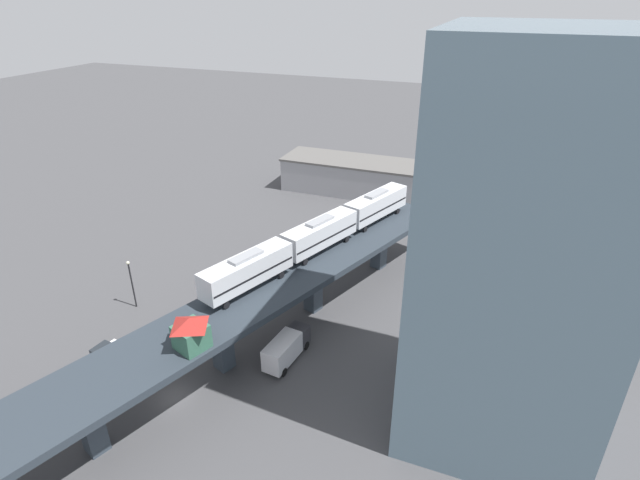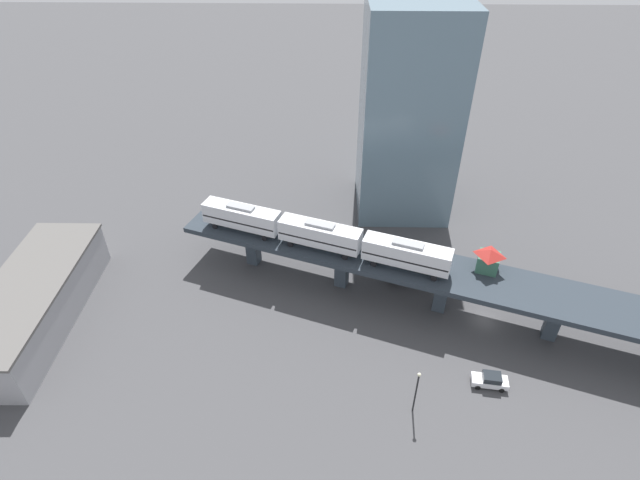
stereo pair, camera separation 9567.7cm
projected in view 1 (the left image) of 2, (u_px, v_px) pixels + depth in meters
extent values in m
plane|color=#424244|center=(176.00, 398.00, 51.99)|extent=(400.00, 400.00, 0.00)
cube|color=#283039|center=(167.00, 347.00, 48.93)|extent=(38.89, 89.46, 0.80)
cube|color=#333D47|center=(91.00, 424.00, 44.83)|extent=(2.30, 2.30, 6.35)
cube|color=#333D47|center=(222.00, 344.00, 54.92)|extent=(2.30, 2.30, 6.35)
cube|color=#333D47|center=(313.00, 288.00, 65.01)|extent=(2.30, 2.30, 6.35)
cube|color=#333D47|center=(379.00, 248.00, 75.09)|extent=(2.30, 2.30, 6.35)
cube|color=silver|center=(247.00, 270.00, 56.42)|extent=(6.68, 12.24, 3.10)
cube|color=black|center=(247.00, 272.00, 56.56)|extent=(6.63, 12.03, 0.24)
cube|color=gray|center=(246.00, 256.00, 55.64)|extent=(2.73, 4.43, 0.36)
cylinder|color=black|center=(213.00, 297.00, 55.26)|extent=(0.49, 0.87, 0.84)
cylinder|color=black|center=(226.00, 305.00, 53.86)|extent=(0.49, 0.87, 0.84)
cylinder|color=black|center=(268.00, 268.00, 60.91)|extent=(0.49, 0.87, 0.84)
cylinder|color=black|center=(281.00, 275.00, 59.51)|extent=(0.49, 0.87, 0.84)
cube|color=silver|center=(320.00, 233.00, 64.90)|extent=(6.68, 12.24, 3.10)
cube|color=black|center=(320.00, 235.00, 65.03)|extent=(6.63, 12.03, 0.24)
cube|color=gray|center=(320.00, 221.00, 64.11)|extent=(2.73, 4.43, 0.36)
cylinder|color=black|center=(291.00, 256.00, 63.73)|extent=(0.49, 0.87, 0.84)
cylinder|color=black|center=(305.00, 262.00, 62.34)|extent=(0.49, 0.87, 0.84)
cylinder|color=black|center=(333.00, 234.00, 69.38)|extent=(0.49, 0.87, 0.84)
cylinder|color=black|center=(347.00, 239.00, 67.99)|extent=(0.49, 0.87, 0.84)
cube|color=silver|center=(376.00, 204.00, 73.37)|extent=(6.68, 12.24, 3.10)
cube|color=black|center=(376.00, 206.00, 73.51)|extent=(6.63, 12.03, 0.24)
cube|color=gray|center=(377.00, 194.00, 72.59)|extent=(2.73, 4.43, 0.36)
cylinder|color=black|center=(352.00, 224.00, 72.20)|extent=(0.49, 0.87, 0.84)
cylinder|color=black|center=(365.00, 229.00, 70.81)|extent=(0.49, 0.87, 0.84)
cylinder|color=black|center=(385.00, 207.00, 77.85)|extent=(0.49, 0.87, 0.84)
cylinder|color=black|center=(398.00, 211.00, 76.46)|extent=(0.49, 0.87, 0.84)
cube|color=#33604C|center=(191.00, 337.00, 47.69)|extent=(3.58, 3.58, 2.50)
pyramid|color=maroon|center=(189.00, 322.00, 46.92)|extent=(4.12, 4.12, 0.90)
cube|color=silver|center=(105.00, 354.00, 57.05)|extent=(2.35, 4.59, 0.80)
cube|color=#1E2328|center=(102.00, 350.00, 56.58)|extent=(1.91, 2.39, 0.76)
cylinder|color=black|center=(90.00, 362.00, 56.48)|extent=(0.32, 0.69, 0.66)
cylinder|color=black|center=(100.00, 367.00, 55.75)|extent=(0.32, 0.69, 0.66)
cylinder|color=black|center=(110.00, 348.00, 58.72)|extent=(0.32, 0.69, 0.66)
cylinder|color=black|center=(121.00, 352.00, 57.99)|extent=(0.32, 0.69, 0.66)
cube|color=#333338|center=(298.00, 335.00, 58.74)|extent=(2.41, 2.24, 2.30)
cube|color=silver|center=(282.00, 351.00, 55.81)|extent=(2.87, 5.43, 2.70)
cylinder|color=black|center=(306.00, 345.00, 58.85)|extent=(0.46, 1.03, 1.00)
cylinder|color=black|center=(292.00, 340.00, 59.68)|extent=(0.46, 1.03, 1.00)
cylinder|color=black|center=(283.00, 372.00, 54.77)|extent=(0.46, 1.03, 1.00)
cylinder|color=black|center=(268.00, 366.00, 55.63)|extent=(0.46, 1.03, 1.00)
cylinder|color=black|center=(133.00, 286.00, 65.42)|extent=(0.20, 0.20, 6.50)
sphere|color=beige|center=(128.00, 263.00, 63.85)|extent=(0.44, 0.44, 0.44)
cube|color=#99999E|center=(352.00, 176.00, 103.36)|extent=(28.06, 10.16, 6.40)
cube|color=#595654|center=(353.00, 161.00, 101.82)|extent=(28.62, 10.36, 0.40)
cube|color=slate|center=(520.00, 260.00, 41.40)|extent=(16.00, 16.00, 36.00)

